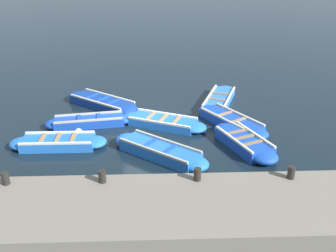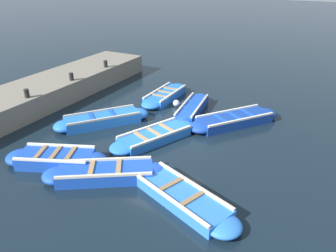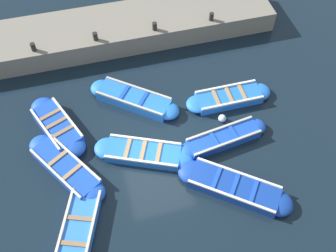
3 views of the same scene
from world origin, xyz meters
name	(u,v)px [view 1 (image 1 of 3)]	position (x,y,z in m)	size (l,w,h in m)	color
ground_plane	(151,126)	(0.00, 0.00, 0.00)	(120.00, 120.00, 0.00)	black
boat_outer_right	(244,142)	(-1.96, -3.33, 0.20)	(3.36, 2.13, 0.46)	#1947B7
boat_bow_out	(231,121)	(-0.10, -3.21, 0.19)	(3.55, 2.72, 0.43)	#1947B7
boat_centre	(89,122)	(0.10, 2.49, 0.18)	(1.20, 3.53, 0.41)	#1947B7
boat_outer_left	(219,100)	(2.32, -3.10, 0.16)	(3.89, 2.18, 0.38)	blue
boat_stern_in	(102,103)	(2.07, 2.18, 0.19)	(3.15, 3.75, 0.44)	navy
boat_tucked	(58,143)	(-1.69, 3.33, 0.17)	(0.96, 3.47, 0.41)	blue
boat_near_quay	(163,122)	(-0.03, -0.48, 0.16)	(2.26, 3.65, 0.38)	blue
boat_broadside	(160,151)	(-2.52, -0.31, 0.20)	(3.00, 3.51, 0.47)	blue
quay_wall	(150,218)	(-6.45, 0.00, 0.47)	(2.65, 13.45, 0.94)	slate
bollard_north	(291,173)	(-5.47, -3.78, 1.11)	(0.20, 0.20, 0.35)	black
bollard_mid_north	(197,174)	(-5.47, -1.26, 1.11)	(0.20, 0.20, 0.35)	black
bollard_mid_south	(102,176)	(-5.47, 1.26, 1.11)	(0.20, 0.20, 0.35)	black
bollard_south	(5,178)	(-5.47, 3.78, 1.11)	(0.20, 0.20, 0.35)	black
buoy_orange_near	(79,132)	(-0.80, 2.76, 0.15)	(0.30, 0.30, 0.30)	silver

